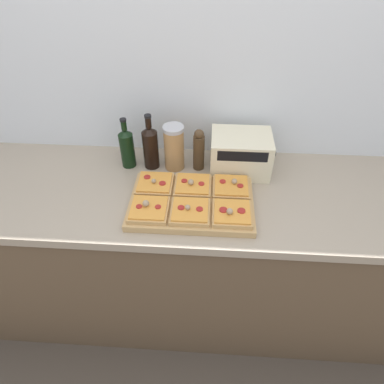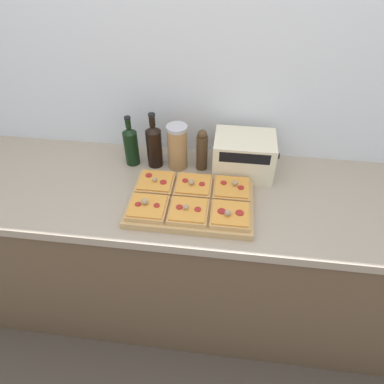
% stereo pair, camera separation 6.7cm
% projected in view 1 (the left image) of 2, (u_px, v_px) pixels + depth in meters
% --- Properties ---
extents(ground_plane, '(12.00, 12.00, 0.00)m').
position_uv_depth(ground_plane, '(184.00, 352.00, 1.89)').
color(ground_plane, '#4C4238').
extents(wall_back, '(6.00, 0.06, 2.50)m').
position_uv_depth(wall_back, '(192.00, 84.00, 1.58)').
color(wall_back, silver).
rests_on(wall_back, ground_plane).
extents(kitchen_counter, '(2.63, 0.67, 0.91)m').
position_uv_depth(kitchen_counter, '(188.00, 254.00, 1.83)').
color(kitchen_counter, brown).
rests_on(kitchen_counter, ground_plane).
extents(cutting_board, '(0.52, 0.34, 0.03)m').
position_uv_depth(cutting_board, '(192.00, 203.00, 1.45)').
color(cutting_board, tan).
rests_on(cutting_board, kitchen_counter).
extents(pizza_slice_back_left, '(0.16, 0.15, 0.05)m').
position_uv_depth(pizza_slice_back_left, '(155.00, 184.00, 1.50)').
color(pizza_slice_back_left, tan).
rests_on(pizza_slice_back_left, cutting_board).
extents(pizza_slice_back_center, '(0.16, 0.15, 0.05)m').
position_uv_depth(pizza_slice_back_center, '(193.00, 185.00, 1.49)').
color(pizza_slice_back_center, tan).
rests_on(pizza_slice_back_center, cutting_board).
extents(pizza_slice_back_right, '(0.16, 0.15, 0.05)m').
position_uv_depth(pizza_slice_back_right, '(231.00, 187.00, 1.48)').
color(pizza_slice_back_right, tan).
rests_on(pizza_slice_back_right, cutting_board).
extents(pizza_slice_front_left, '(0.16, 0.15, 0.05)m').
position_uv_depth(pizza_slice_front_left, '(149.00, 209.00, 1.38)').
color(pizza_slice_front_left, tan).
rests_on(pizza_slice_front_left, cutting_board).
extents(pizza_slice_front_center, '(0.16, 0.15, 0.05)m').
position_uv_depth(pizza_slice_front_center, '(190.00, 211.00, 1.37)').
color(pizza_slice_front_center, tan).
rests_on(pizza_slice_front_center, cutting_board).
extents(pizza_slice_front_right, '(0.16, 0.15, 0.05)m').
position_uv_depth(pizza_slice_front_right, '(232.00, 213.00, 1.36)').
color(pizza_slice_front_right, tan).
rests_on(pizza_slice_front_right, cutting_board).
extents(olive_oil_bottle, '(0.07, 0.07, 0.25)m').
position_uv_depth(olive_oil_bottle, '(127.00, 147.00, 1.61)').
color(olive_oil_bottle, black).
rests_on(olive_oil_bottle, kitchen_counter).
extents(wine_bottle, '(0.07, 0.07, 0.28)m').
position_uv_depth(wine_bottle, '(151.00, 146.00, 1.60)').
color(wine_bottle, black).
rests_on(wine_bottle, kitchen_counter).
extents(grain_jar_tall, '(0.10, 0.10, 0.22)m').
position_uv_depth(grain_jar_tall, '(174.00, 147.00, 1.60)').
color(grain_jar_tall, '#AD7F4C').
rests_on(grain_jar_tall, kitchen_counter).
extents(pepper_mill, '(0.05, 0.05, 0.21)m').
position_uv_depth(pepper_mill, '(199.00, 150.00, 1.60)').
color(pepper_mill, '#47331E').
rests_on(pepper_mill, kitchen_counter).
extents(toaster_oven, '(0.30, 0.21, 0.18)m').
position_uv_depth(toaster_oven, '(240.00, 153.00, 1.59)').
color(toaster_oven, beige).
rests_on(toaster_oven, kitchen_counter).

